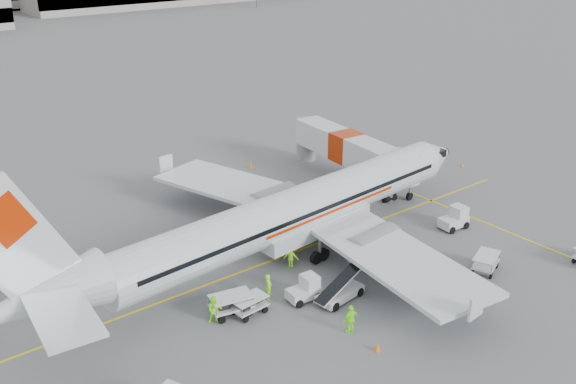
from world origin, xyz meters
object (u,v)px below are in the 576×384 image
at_px(belt_loader, 340,283).
at_px(tug_mid, 303,289).
at_px(aircraft, 297,181).
at_px(tug_fore, 454,218).
at_px(jet_bridge, 346,156).

xyz_separation_m(belt_loader, tug_mid, (-1.86, 1.38, -0.39)).
distance_m(aircraft, tug_mid, 8.13).
height_order(aircraft, tug_fore, aircraft).
height_order(tug_fore, tug_mid, tug_fore).
relative_size(jet_bridge, tug_fore, 7.48).
bearing_deg(jet_bridge, tug_mid, -135.09).
bearing_deg(tug_mid, jet_bridge, 44.50).
bearing_deg(belt_loader, tug_fore, 1.63).
distance_m(jet_bridge, belt_loader, 20.69).
height_order(jet_bridge, tug_fore, jet_bridge).
height_order(aircraft, tug_mid, aircraft).
bearing_deg(jet_bridge, tug_fore, -87.13).
bearing_deg(aircraft, tug_fore, -26.44).
relative_size(aircraft, tug_fore, 17.47).
relative_size(aircraft, jet_bridge, 2.34).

